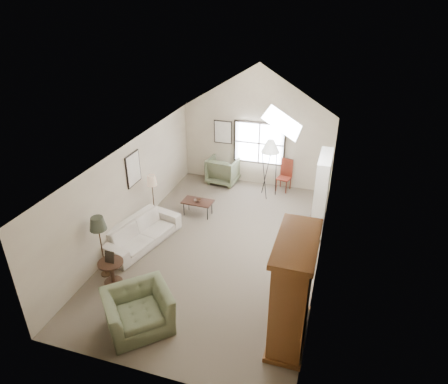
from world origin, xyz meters
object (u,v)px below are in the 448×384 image
(sofa, at_px, (141,233))
(side_table, at_px, (112,272))
(armchair_far, at_px, (224,170))
(coffee_table, at_px, (198,208))
(armoire, at_px, (292,291))
(side_chair, at_px, (284,175))
(armchair_near, at_px, (138,310))

(sofa, bearing_deg, side_table, -162.20)
(sofa, distance_m, side_table, 1.60)
(armchair_far, height_order, coffee_table, armchair_far)
(armoire, bearing_deg, coffee_table, 131.12)
(armoire, relative_size, side_chair, 2.08)
(sofa, distance_m, side_chair, 5.14)
(sofa, relative_size, armchair_near, 1.83)
(armoire, height_order, armchair_far, armoire)
(side_table, bearing_deg, coffee_table, 77.20)
(armoire, relative_size, armchair_near, 1.77)
(coffee_table, relative_size, side_table, 1.55)
(armchair_far, bearing_deg, sofa, 83.53)
(side_table, height_order, side_chair, side_chair)
(side_chair, bearing_deg, coffee_table, -118.20)
(armoire, xyz_separation_m, sofa, (-4.16, 1.94, -0.77))
(sofa, height_order, side_chair, side_chair)
(coffee_table, height_order, side_table, side_table)
(armchair_near, distance_m, coffee_table, 4.45)
(armchair_far, distance_m, side_table, 5.83)
(coffee_table, distance_m, side_chair, 3.17)
(armchair_near, relative_size, side_table, 2.18)
(side_table, bearing_deg, armchair_far, 81.63)
(sofa, bearing_deg, armoire, -100.73)
(armoire, bearing_deg, sofa, 155.05)
(sofa, xyz_separation_m, side_chair, (3.01, 4.16, 0.20))
(armchair_far, bearing_deg, coffee_table, 94.65)
(armchair_far, relative_size, coffee_table, 1.13)
(armoire, xyz_separation_m, armchair_far, (-3.22, 6.10, -0.65))
(side_chair, bearing_deg, sofa, -111.72)
(sofa, relative_size, side_chair, 2.16)
(sofa, bearing_deg, side_chair, -21.61)
(coffee_table, bearing_deg, armchair_near, -84.49)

